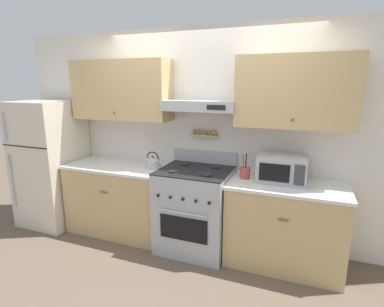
{
  "coord_description": "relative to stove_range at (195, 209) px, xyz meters",
  "views": [
    {
      "loc": [
        1.14,
        -2.74,
        1.9
      ],
      "look_at": [
        -0.03,
        0.27,
        1.15
      ],
      "focal_mm": 28.0,
      "sensor_mm": 36.0,
      "label": 1
    }
  ],
  "objects": [
    {
      "name": "counter_left",
      "position": [
        -1.06,
        0.04,
        -0.03
      ],
      "size": [
        1.32,
        0.67,
        0.9
      ],
      "color": "tan",
      "rests_on": "ground_plane"
    },
    {
      "name": "counter_right",
      "position": [
        1.0,
        0.04,
        -0.03
      ],
      "size": [
        1.2,
        0.67,
        0.9
      ],
      "color": "tan",
      "rests_on": "ground_plane"
    },
    {
      "name": "wall_back",
      "position": [
        -0.03,
        0.32,
        0.99
      ],
      "size": [
        5.2,
        0.46,
        2.55
      ],
      "color": "silver",
      "rests_on": "ground_plane"
    },
    {
      "name": "microwave",
      "position": [
        0.93,
        0.1,
        0.55
      ],
      "size": [
        0.49,
        0.36,
        0.28
      ],
      "color": "#ADAFB5",
      "rests_on": "counter_right"
    },
    {
      "name": "ground_plane",
      "position": [
        0.0,
        -0.3,
        -0.48
      ],
      "size": [
        16.0,
        16.0,
        0.0
      ],
      "primitive_type": "plane",
      "color": "brown"
    },
    {
      "name": "stove_range",
      "position": [
        0.0,
        0.0,
        0.0
      ],
      "size": [
        0.79,
        0.74,
        1.11
      ],
      "color": "#ADAFB5",
      "rests_on": "ground_plane"
    },
    {
      "name": "refrigerator",
      "position": [
        -2.11,
        -0.03,
        0.36
      ],
      "size": [
        0.74,
        0.79,
        1.68
      ],
      "color": "beige",
      "rests_on": "ground_plane"
    },
    {
      "name": "utensil_crock",
      "position": [
        0.55,
        0.08,
        0.48
      ],
      "size": [
        0.11,
        0.11,
        0.28
      ],
      "color": "#B24C42",
      "rests_on": "counter_right"
    },
    {
      "name": "tea_kettle",
      "position": [
        -0.58,
        0.08,
        0.49
      ],
      "size": [
        0.25,
        0.19,
        0.2
      ],
      "color": "#B7B7BC",
      "rests_on": "counter_left"
    }
  ]
}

